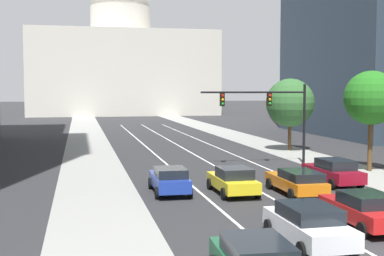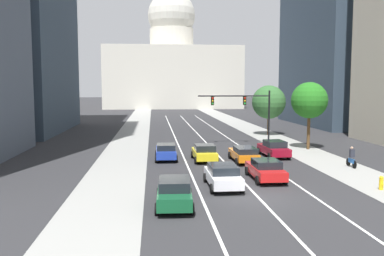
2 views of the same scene
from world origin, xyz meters
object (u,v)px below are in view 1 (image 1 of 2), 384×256
(car_red, at_px, (364,209))
(traffic_signal_mast, at_px, (271,108))
(street_tree_near_right, at_px, (290,103))
(street_tree_mid_right, at_px, (371,98))
(car_yellow, at_px, (233,180))
(car_crimson, at_px, (333,171))
(car_blue, at_px, (170,180))
(capitol_building, at_px, (121,61))
(car_white, at_px, (309,224))
(car_orange, at_px, (297,181))

(car_red, height_order, traffic_signal_mast, traffic_signal_mast)
(traffic_signal_mast, xyz_separation_m, street_tree_near_right, (5.09, 8.49, 0.11))
(street_tree_mid_right, bearing_deg, car_red, -121.61)
(car_yellow, bearing_deg, car_crimson, -77.63)
(car_blue, xyz_separation_m, car_crimson, (10.13, 0.64, 0.03))
(car_crimson, relative_size, car_red, 1.02)
(car_crimson, distance_m, street_tree_near_right, 18.09)
(car_yellow, bearing_deg, capitol_building, -1.34)
(capitol_building, height_order, car_white, capitol_building)
(car_blue, relative_size, traffic_signal_mast, 0.52)
(car_crimson, relative_size, car_orange, 0.99)
(car_blue, xyz_separation_m, traffic_signal_mast, (9.41, 9.32, 3.59))
(car_yellow, distance_m, car_orange, 3.48)
(car_white, bearing_deg, car_crimson, -31.47)
(car_blue, bearing_deg, car_crimson, -85.62)
(car_crimson, relative_size, traffic_signal_mast, 0.57)
(car_orange, bearing_deg, car_blue, 75.30)
(car_crimson, bearing_deg, traffic_signal_mast, 2.32)
(car_orange, bearing_deg, car_yellow, 75.50)
(car_white, height_order, traffic_signal_mast, traffic_signal_mast)
(car_yellow, xyz_separation_m, street_tree_mid_right, (11.75, 5.82, 4.37))
(car_white, height_order, street_tree_mid_right, street_tree_mid_right)
(traffic_signal_mast, bearing_deg, car_crimson, -85.27)
(car_blue, height_order, car_white, car_white)
(traffic_signal_mast, distance_m, street_tree_near_right, 9.90)
(car_yellow, height_order, traffic_signal_mast, traffic_signal_mast)
(capitol_building, relative_size, street_tree_mid_right, 5.88)
(street_tree_mid_right, bearing_deg, car_orange, -141.39)
(car_orange, height_order, street_tree_near_right, street_tree_near_right)
(car_white, bearing_deg, capitol_building, -1.28)
(car_yellow, bearing_deg, car_white, 179.63)
(car_crimson, bearing_deg, capitol_building, 0.57)
(car_red, bearing_deg, car_blue, 37.98)
(car_white, bearing_deg, street_tree_mid_right, -37.55)
(car_white, distance_m, car_red, 3.87)
(car_blue, distance_m, street_tree_mid_right, 16.50)
(capitol_building, xyz_separation_m, car_blue, (-5.06, -97.75, -11.66))
(car_yellow, bearing_deg, street_tree_near_right, -31.11)
(capitol_building, height_order, car_yellow, capitol_building)
(car_blue, distance_m, car_red, 10.99)
(car_orange, bearing_deg, traffic_signal_mast, -13.68)
(capitol_building, xyz_separation_m, car_crimson, (5.07, -97.11, -11.63))
(capitol_building, relative_size, car_red, 8.95)
(capitol_building, xyz_separation_m, car_yellow, (-1.69, -98.64, -11.67))
(car_yellow, distance_m, street_tree_near_right, 22.07)
(car_white, relative_size, car_crimson, 0.97)
(car_crimson, bearing_deg, car_red, 157.64)
(car_blue, xyz_separation_m, car_orange, (6.75, -1.75, -0.03))
(car_white, distance_m, traffic_signal_mast, 21.08)
(car_white, distance_m, street_tree_mid_right, 19.93)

